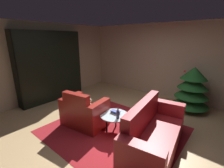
# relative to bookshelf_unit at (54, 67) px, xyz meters

# --- Properties ---
(ground_plane) EXTENTS (7.53, 7.53, 0.00)m
(ground_plane) POSITION_rel_bookshelf_unit_xyz_m (2.91, -0.19, -1.12)
(ground_plane) COLOR tan
(wall_back) EXTENTS (6.39, 0.06, 2.57)m
(wall_back) POSITION_rel_bookshelf_unit_xyz_m (2.91, 2.58, 0.16)
(wall_back) COLOR tan
(wall_back) RESTS_ON ground
(wall_left) EXTENTS (0.06, 5.59, 2.57)m
(wall_left) POSITION_rel_bookshelf_unit_xyz_m (-0.26, -0.19, 0.16)
(wall_left) COLOR tan
(wall_left) RESTS_ON ground
(area_rug) EXTENTS (2.88, 2.54, 0.01)m
(area_rug) POSITION_rel_bookshelf_unit_xyz_m (2.85, -0.30, -1.12)
(area_rug) COLOR maroon
(area_rug) RESTS_ON ground
(bookshelf_unit) EXTENTS (0.37, 2.19, 2.29)m
(bookshelf_unit) POSITION_rel_bookshelf_unit_xyz_m (0.00, 0.00, 0.00)
(bookshelf_unit) COLOR black
(bookshelf_unit) RESTS_ON ground
(armchair_red) EXTENTS (1.12, 0.85, 0.89)m
(armchair_red) POSITION_rel_bookshelf_unit_xyz_m (2.14, -0.57, -0.80)
(armchair_red) COLOR maroon
(armchair_red) RESTS_ON ground
(couch_red) EXTENTS (0.98, 1.97, 0.93)m
(couch_red) POSITION_rel_bookshelf_unit_xyz_m (3.83, -0.33, -0.80)
(couch_red) COLOR maroon
(couch_red) RESTS_ON ground
(coffee_table) EXTENTS (0.64, 0.64, 0.41)m
(coffee_table) POSITION_rel_bookshelf_unit_xyz_m (2.87, -0.31, -0.75)
(coffee_table) COLOR black
(coffee_table) RESTS_ON ground
(book_stack_on_table) EXTENTS (0.23, 0.17, 0.06)m
(book_stack_on_table) POSITION_rel_bookshelf_unit_xyz_m (2.85, -0.25, -0.68)
(book_stack_on_table) COLOR gray
(book_stack_on_table) RESTS_ON coffee_table
(bottle_on_table) EXTENTS (0.07, 0.07, 0.24)m
(bottle_on_table) POSITION_rel_bookshelf_unit_xyz_m (3.03, -0.39, -0.61)
(bottle_on_table) COLOR #2C3053
(bottle_on_table) RESTS_ON coffee_table
(decorated_tree) EXTENTS (1.02, 1.02, 1.30)m
(decorated_tree) POSITION_rel_bookshelf_unit_xyz_m (3.91, 1.96, -0.46)
(decorated_tree) COLOR brown
(decorated_tree) RESTS_ON ground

